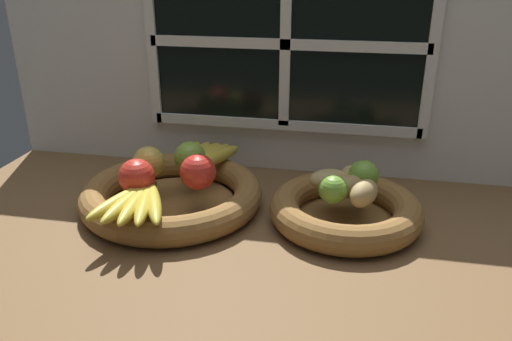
% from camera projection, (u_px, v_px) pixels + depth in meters
% --- Properties ---
extents(ground_plane, '(1.40, 0.90, 0.03)m').
position_uv_depth(ground_plane, '(262.00, 230.00, 1.02)').
color(ground_plane, brown).
extents(back_wall, '(1.40, 0.05, 0.55)m').
position_uv_depth(back_wall, '(287.00, 56.00, 1.17)').
color(back_wall, silver).
rests_on(back_wall, ground_plane).
extents(fruit_bowl_left, '(0.38, 0.38, 0.06)m').
position_uv_depth(fruit_bowl_left, '(172.00, 195.00, 1.07)').
color(fruit_bowl_left, brown).
rests_on(fruit_bowl_left, ground_plane).
extents(fruit_bowl_right, '(0.30, 0.30, 0.06)m').
position_uv_depth(fruit_bowl_right, '(345.00, 210.00, 1.00)').
color(fruit_bowl_right, brown).
rests_on(fruit_bowl_right, ground_plane).
extents(apple_red_front, '(0.07, 0.07, 0.07)m').
position_uv_depth(apple_red_front, '(137.00, 177.00, 0.99)').
color(apple_red_front, red).
rests_on(apple_red_front, fruit_bowl_left).
extents(apple_golden_left, '(0.07, 0.07, 0.07)m').
position_uv_depth(apple_golden_left, '(149.00, 162.00, 1.07)').
color(apple_golden_left, gold).
rests_on(apple_golden_left, fruit_bowl_left).
extents(apple_red_right, '(0.07, 0.07, 0.07)m').
position_uv_depth(apple_red_right, '(198.00, 172.00, 1.01)').
color(apple_red_right, red).
rests_on(apple_red_right, fruit_bowl_left).
extents(apple_green_back, '(0.07, 0.07, 0.07)m').
position_uv_depth(apple_green_back, '(190.00, 157.00, 1.09)').
color(apple_green_back, '#7AA338').
rests_on(apple_green_back, fruit_bowl_left).
extents(banana_bunch_front, '(0.15, 0.19, 0.03)m').
position_uv_depth(banana_bunch_front, '(137.00, 202.00, 0.94)').
color(banana_bunch_front, gold).
rests_on(banana_bunch_front, fruit_bowl_left).
extents(banana_bunch_back, '(0.13, 0.18, 0.03)m').
position_uv_depth(banana_bunch_back, '(205.00, 156.00, 1.15)').
color(banana_bunch_back, gold).
rests_on(banana_bunch_back, fruit_bowl_left).
extents(potato_small, '(0.07, 0.09, 0.05)m').
position_uv_depth(potato_small, '(364.00, 193.00, 0.95)').
color(potato_small, tan).
rests_on(potato_small, fruit_bowl_right).
extents(potato_back, '(0.09, 0.08, 0.05)m').
position_uv_depth(potato_back, '(358.00, 177.00, 1.02)').
color(potato_back, tan).
rests_on(potato_back, fruit_bowl_right).
extents(potato_oblong, '(0.10, 0.08, 0.04)m').
position_uv_depth(potato_oblong, '(330.00, 180.00, 1.02)').
color(potato_oblong, tan).
rests_on(potato_oblong, fruit_bowl_right).
extents(potato_large, '(0.08, 0.08, 0.04)m').
position_uv_depth(potato_large, '(347.00, 186.00, 0.98)').
color(potato_large, '#A38451').
rests_on(potato_large, fruit_bowl_right).
extents(lime_near, '(0.06, 0.06, 0.06)m').
position_uv_depth(lime_near, '(333.00, 190.00, 0.95)').
color(lime_near, '#6B9E33').
rests_on(lime_near, fruit_bowl_right).
extents(lime_far, '(0.06, 0.06, 0.06)m').
position_uv_depth(lime_far, '(363.00, 175.00, 1.01)').
color(lime_far, '#6B9E33').
rests_on(lime_far, fruit_bowl_right).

